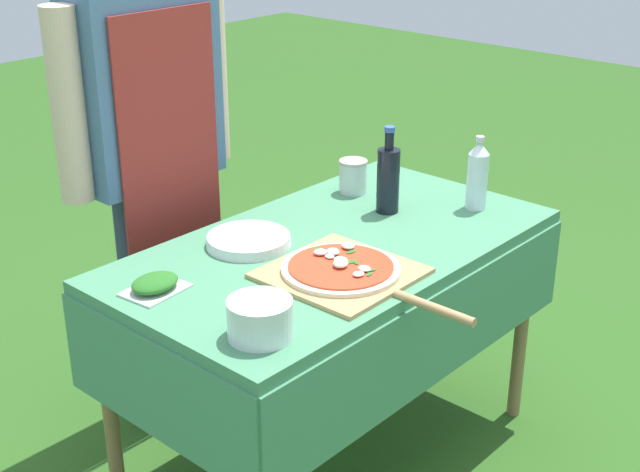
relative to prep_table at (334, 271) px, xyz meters
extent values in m
plane|color=#2D5B1E|center=(0.00, 0.00, -0.66)|extent=(12.00, 12.00, 0.00)
cube|color=#478960|center=(0.00, 0.00, 0.07)|extent=(1.32, 0.73, 0.04)
cube|color=#478960|center=(0.00, -0.37, -0.09)|extent=(1.32, 0.01, 0.28)
cube|color=#478960|center=(0.00, 0.37, -0.09)|extent=(1.32, 0.01, 0.28)
cube|color=#478960|center=(-0.66, 0.00, -0.09)|extent=(0.01, 0.73, 0.28)
cube|color=#478960|center=(0.66, 0.00, -0.09)|extent=(0.01, 0.73, 0.28)
cylinder|color=olive|center=(0.60, -0.30, -0.30)|extent=(0.04, 0.04, 0.71)
cylinder|color=olive|center=(-0.60, 0.30, -0.30)|extent=(0.04, 0.04, 0.71)
cylinder|color=olive|center=(0.60, 0.30, -0.30)|extent=(0.04, 0.04, 0.71)
cylinder|color=#333D56|center=(-0.07, 0.62, -0.24)|extent=(0.12, 0.12, 0.84)
cylinder|color=#333D56|center=(-0.24, 0.62, -0.24)|extent=(0.12, 0.12, 0.84)
cube|color=#4C7099|center=(-0.16, 0.62, 0.49)|extent=(0.45, 0.20, 0.63)
cube|color=#9E2D28|center=(-0.16, 0.52, 0.25)|extent=(0.36, 0.01, 0.91)
cylinder|color=beige|center=(0.11, 0.62, 0.46)|extent=(0.10, 0.10, 0.56)
cylinder|color=beige|center=(-0.42, 0.62, 0.46)|extent=(0.10, 0.10, 0.56)
cube|color=tan|center=(-0.15, -0.15, 0.10)|extent=(0.36, 0.36, 0.01)
cylinder|color=tan|center=(-0.14, -0.45, 0.10)|extent=(0.03, 0.23, 0.02)
cylinder|color=beige|center=(-0.15, -0.15, 0.11)|extent=(0.32, 0.32, 0.01)
cylinder|color=#D14223|center=(-0.15, -0.15, 0.12)|extent=(0.28, 0.28, 0.00)
ellipsoid|color=white|center=(-0.11, -0.09, 0.13)|extent=(0.04, 0.04, 0.02)
ellipsoid|color=white|center=(-0.13, -0.22, 0.12)|extent=(0.04, 0.04, 0.01)
ellipsoid|color=white|center=(-0.14, -0.15, 0.13)|extent=(0.05, 0.05, 0.01)
ellipsoid|color=white|center=(-0.05, -0.10, 0.13)|extent=(0.05, 0.05, 0.01)
ellipsoid|color=white|center=(-0.13, -0.10, 0.12)|extent=(0.03, 0.03, 0.01)
ellipsoid|color=white|center=(-0.13, -0.14, 0.12)|extent=(0.04, 0.04, 0.01)
ellipsoid|color=white|center=(-0.15, -0.16, 0.13)|extent=(0.06, 0.06, 0.02)
ellipsoid|color=white|center=(-0.16, -0.23, 0.12)|extent=(0.03, 0.03, 0.01)
ellipsoid|color=white|center=(-0.13, -0.07, 0.13)|extent=(0.05, 0.05, 0.02)
ellipsoid|color=#286B23|center=(-0.12, -0.04, 0.12)|extent=(0.04, 0.04, 0.00)
ellipsoid|color=#286B23|center=(-0.07, -0.12, 0.12)|extent=(0.03, 0.02, 0.00)
ellipsoid|color=#286B23|center=(-0.12, -0.16, 0.12)|extent=(0.04, 0.03, 0.00)
ellipsoid|color=#286B23|center=(-0.14, -0.24, 0.12)|extent=(0.03, 0.02, 0.00)
ellipsoid|color=#286B23|center=(-0.12, -0.23, 0.12)|extent=(0.03, 0.03, 0.00)
ellipsoid|color=#286B23|center=(-0.11, -0.17, 0.12)|extent=(0.03, 0.03, 0.00)
cylinder|color=black|center=(0.29, 0.04, 0.19)|extent=(0.07, 0.07, 0.20)
cylinder|color=black|center=(0.29, 0.04, 0.32)|extent=(0.03, 0.03, 0.06)
cylinder|color=#335BB2|center=(0.29, 0.04, 0.35)|extent=(0.03, 0.03, 0.02)
cylinder|color=silver|center=(0.50, -0.15, 0.18)|extent=(0.06, 0.06, 0.18)
cone|color=silver|center=(0.50, -0.15, 0.29)|extent=(0.06, 0.06, 0.04)
cylinder|color=silver|center=(0.50, -0.15, 0.31)|extent=(0.03, 0.03, 0.02)
cube|color=silver|center=(-0.53, 0.14, 0.09)|extent=(0.17, 0.13, 0.01)
ellipsoid|color=#286B23|center=(-0.53, 0.14, 0.11)|extent=(0.14, 0.11, 0.04)
cylinder|color=silver|center=(-0.52, -0.23, 0.14)|extent=(0.15, 0.15, 0.09)
cylinder|color=white|center=(-0.18, 0.17, 0.09)|extent=(0.24, 0.24, 0.00)
cylinder|color=white|center=(-0.18, 0.17, 0.10)|extent=(0.24, 0.24, 0.00)
cylinder|color=white|center=(-0.18, 0.17, 0.10)|extent=(0.24, 0.24, 0.00)
cylinder|color=white|center=(-0.18, 0.17, 0.11)|extent=(0.24, 0.24, 0.00)
cylinder|color=white|center=(-0.18, 0.17, 0.11)|extent=(0.24, 0.24, 0.00)
cylinder|color=white|center=(-0.18, 0.17, 0.12)|extent=(0.24, 0.24, 0.00)
cylinder|color=silver|center=(0.35, 0.22, 0.14)|extent=(0.09, 0.09, 0.10)
cylinder|color=#D14223|center=(0.35, 0.22, 0.12)|extent=(0.08, 0.08, 0.07)
cylinder|color=#B7B2A3|center=(0.35, 0.22, 0.19)|extent=(0.09, 0.09, 0.01)
camera|label=1|loc=(-1.76, -1.52, 1.12)|focal=50.00mm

